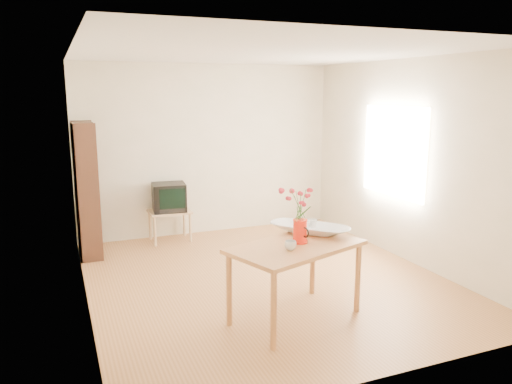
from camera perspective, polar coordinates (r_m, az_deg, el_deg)
name	(u,v)px	position (r m, az deg, el deg)	size (l,w,h in m)	color
room	(268,171)	(5.68, 1.40, 2.46)	(4.50, 4.50, 4.50)	#945F34
table	(296,254)	(4.83, 4.59, -7.07)	(1.45, 1.11, 0.75)	#A76839
tv_stand	(170,215)	(7.48, -9.84, -2.66)	(0.60, 0.45, 0.46)	tan
bookshelf	(87,194)	(7.02, -18.75, -0.23)	(0.28, 0.70, 1.80)	black
pitcher	(300,232)	(4.84, 5.04, -4.57)	(0.15, 0.23, 0.23)	red
flowers	(301,201)	(4.76, 5.11, -1.08)	(0.27, 0.27, 0.38)	#CC3044
mug	(291,245)	(4.63, 3.97, -6.11)	(0.11, 0.11, 0.09)	white
bowl	(310,209)	(5.14, 6.18, -1.93)	(0.54, 0.54, 0.51)	white
teacup_a	(306,214)	(5.13, 5.77, -2.49)	(0.07, 0.07, 0.07)	white
teacup_b	(313,212)	(5.19, 6.50, -2.33)	(0.08, 0.08, 0.07)	white
television	(169,197)	(7.43, -9.94, -0.53)	(0.51, 0.48, 0.41)	black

